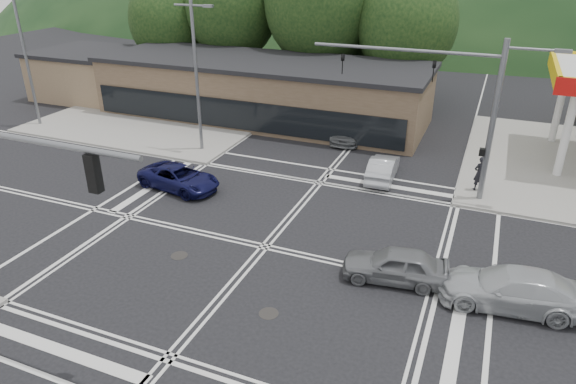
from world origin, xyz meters
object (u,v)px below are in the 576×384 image
at_px(car_queue_a, 383,168).
at_px(car_queue_b, 380,119).
at_px(pedestrian, 480,173).
at_px(car_blue_west, 179,178).
at_px(car_silver_east, 512,289).
at_px(car_northbound, 350,129).
at_px(car_grey_center, 395,265).

distance_m(car_queue_a, car_queue_b, 8.32).
bearing_deg(pedestrian, car_blue_west, -12.79).
distance_m(car_blue_west, car_silver_east, 16.89).
bearing_deg(car_queue_b, pedestrian, 131.15).
relative_size(car_blue_west, car_northbound, 0.97).
bearing_deg(car_blue_west, car_grey_center, -98.41).
bearing_deg(car_queue_b, car_northbound, 56.96).
distance_m(car_grey_center, car_silver_east, 4.13).
height_order(car_queue_a, car_queue_b, car_queue_b).
distance_m(car_blue_west, car_northbound, 12.65).
distance_m(car_queue_a, car_northbound, 6.71).
height_order(car_blue_west, pedestrian, pedestrian).
bearing_deg(pedestrian, car_grey_center, 42.42).
height_order(car_queue_b, car_northbound, car_queue_b).
bearing_deg(car_silver_east, pedestrian, -175.60).
bearing_deg(car_silver_east, car_queue_b, -159.21).
distance_m(car_blue_west, car_queue_a, 11.05).
distance_m(car_blue_west, car_queue_b, 15.44).
distance_m(car_queue_b, car_northbound, 2.80).
bearing_deg(car_grey_center, car_queue_b, -173.08).
relative_size(car_queue_b, pedestrian, 2.69).
height_order(car_blue_west, car_northbound, car_northbound).
bearing_deg(car_silver_east, car_queue_a, -150.05).
xyz_separation_m(car_grey_center, car_queue_a, (-2.61, 9.30, -0.04)).
bearing_deg(car_queue_a, pedestrian, 179.11).
relative_size(car_silver_east, car_northbound, 1.07).
bearing_deg(car_grey_center, car_queue_a, -172.34).
xyz_separation_m(car_blue_west, car_northbound, (6.16, 11.05, 0.05)).
height_order(car_grey_center, car_queue_b, car_queue_b).
relative_size(car_grey_center, car_queue_b, 0.81).
xyz_separation_m(car_grey_center, car_northbound, (-6.14, 15.01, -0.00)).
xyz_separation_m(car_grey_center, pedestrian, (2.39, 9.51, 0.39)).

